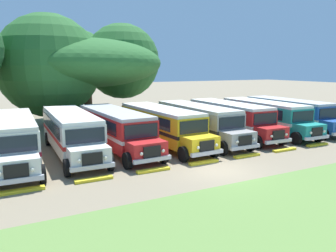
{
  "coord_description": "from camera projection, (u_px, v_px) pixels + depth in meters",
  "views": [
    {
      "loc": [
        -10.94,
        -14.75,
        5.83
      ],
      "look_at": [
        0.0,
        6.44,
        1.6
      ],
      "focal_mm": 35.19,
      "sensor_mm": 36.0,
      "label": 1
    }
  ],
  "objects": [
    {
      "name": "ground_plane",
      "position": [
        219.0,
        171.0,
        18.86
      ],
      "size": [
        220.0,
        220.0,
        0.0
      ],
      "primitive_type": "plane",
      "color": "#84755B"
    },
    {
      "name": "foreground_grass_strip",
      "position": [
        330.0,
        222.0,
        12.63
      ],
      "size": [
        80.0,
        10.21,
        0.01
      ],
      "primitive_type": "cube",
      "color": "olive",
      "rests_on": "ground_plane"
    },
    {
      "name": "parked_bus_slot_1",
      "position": [
        13.0,
        137.0,
        20.37
      ],
      "size": [
        2.94,
        10.87,
        2.82
      ],
      "rotation": [
        0.0,
        0.0,
        -1.6
      ],
      "color": "silver",
      "rests_on": "ground_plane"
    },
    {
      "name": "parked_bus_slot_2",
      "position": [
        71.0,
        131.0,
        22.4
      ],
      "size": [
        2.79,
        10.85,
        2.82
      ],
      "rotation": [
        0.0,
        0.0,
        -1.58
      ],
      "color": "silver",
      "rests_on": "ground_plane"
    },
    {
      "name": "parked_bus_slot_3",
      "position": [
        116.0,
        128.0,
        23.68
      ],
      "size": [
        3.11,
        10.9,
        2.82
      ],
      "rotation": [
        0.0,
        0.0,
        -1.52
      ],
      "color": "red",
      "rests_on": "ground_plane"
    },
    {
      "name": "parked_bus_slot_4",
      "position": [
        162.0,
        124.0,
        25.1
      ],
      "size": [
        3.15,
        10.9,
        2.82
      ],
      "rotation": [
        0.0,
        0.0,
        -1.52
      ],
      "color": "yellow",
      "rests_on": "ground_plane"
    },
    {
      "name": "parked_bus_slot_5",
      "position": [
        198.0,
        121.0,
        26.76
      ],
      "size": [
        2.74,
        10.85,
        2.82
      ],
      "rotation": [
        0.0,
        0.0,
        -1.56
      ],
      "color": "#9E9993",
      "rests_on": "ground_plane"
    },
    {
      "name": "parked_bus_slot_6",
      "position": [
        230.0,
        117.0,
        28.6
      ],
      "size": [
        2.88,
        10.86,
        2.82
      ],
      "rotation": [
        0.0,
        0.0,
        -1.59
      ],
      "color": "red",
      "rests_on": "ground_plane"
    },
    {
      "name": "parked_bus_slot_7",
      "position": [
        265.0,
        115.0,
        29.83
      ],
      "size": [
        3.02,
        10.88,
        2.82
      ],
      "rotation": [
        0.0,
        0.0,
        -1.61
      ],
      "color": "teal",
      "rests_on": "ground_plane"
    },
    {
      "name": "parked_bus_slot_8",
      "position": [
        289.0,
        113.0,
        31.59
      ],
      "size": [
        2.95,
        10.87,
        2.82
      ],
      "rotation": [
        0.0,
        0.0,
        -1.6
      ],
      "color": "#23519E",
      "rests_on": "ground_plane"
    },
    {
      "name": "curb_wheelstop_1",
      "position": [
        23.0,
        190.0,
        15.64
      ],
      "size": [
        2.0,
        0.36,
        0.15
      ],
      "primitive_type": "cube",
      "color": "yellow",
      "rests_on": "ground_plane"
    },
    {
      "name": "curb_wheelstop_2",
      "position": [
        94.0,
        179.0,
        17.19
      ],
      "size": [
        2.0,
        0.36,
        0.15
      ],
      "primitive_type": "cube",
      "color": "yellow",
      "rests_on": "ground_plane"
    },
    {
      "name": "curb_wheelstop_3",
      "position": [
        153.0,
        170.0,
        18.74
      ],
      "size": [
        2.0,
        0.36,
        0.15
      ],
      "primitive_type": "cube",
      "color": "yellow",
      "rests_on": "ground_plane"
    },
    {
      "name": "curb_wheelstop_4",
      "position": [
        204.0,
        162.0,
        20.28
      ],
      "size": [
        2.0,
        0.36,
        0.15
      ],
      "primitive_type": "cube",
      "color": "yellow",
      "rests_on": "ground_plane"
    },
    {
      "name": "curb_wheelstop_5",
      "position": [
        247.0,
        156.0,
        21.83
      ],
      "size": [
        2.0,
        0.36,
        0.15
      ],
      "primitive_type": "cube",
      "color": "yellow",
      "rests_on": "ground_plane"
    },
    {
      "name": "curb_wheelstop_6",
      "position": [
        284.0,
        150.0,
        23.37
      ],
      "size": [
        2.0,
        0.36,
        0.15
      ],
      "primitive_type": "cube",
      "color": "yellow",
      "rests_on": "ground_plane"
    },
    {
      "name": "curb_wheelstop_7",
      "position": [
        317.0,
        145.0,
        24.92
      ],
      "size": [
        2.0,
        0.36,
        0.15
      ],
      "primitive_type": "cube",
      "color": "yellow",
      "rests_on": "ground_plane"
    },
    {
      "name": "broad_shade_tree",
      "position": [
        83.0,
        63.0,
        35.04
      ],
      "size": [
        17.95,
        15.31,
        10.99
      ],
      "color": "brown",
      "rests_on": "ground_plane"
    }
  ]
}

